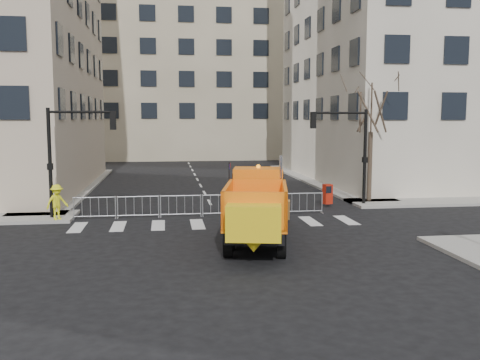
{
  "coord_description": "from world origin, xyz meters",
  "views": [
    {
      "loc": [
        -2.51,
        -18.97,
        4.87
      ],
      "look_at": [
        0.49,
        2.5,
        2.39
      ],
      "focal_mm": 40.0,
      "sensor_mm": 36.0,
      "label": 1
    }
  ],
  "objects": [
    {
      "name": "sidewalk_back",
      "position": [
        0.0,
        8.5,
        0.07
      ],
      "size": [
        64.0,
        5.0,
        0.15
      ],
      "primitive_type": "cube",
      "color": "gray",
      "rests_on": "ground"
    },
    {
      "name": "worker",
      "position": [
        -7.61,
        6.8,
        0.98
      ],
      "size": [
        1.23,
        1.15,
        1.67
      ],
      "primitive_type": "imported",
      "rotation": [
        0.0,
        0.0,
        0.66
      ],
      "color": "yellow",
      "rests_on": "sidewalk_back"
    },
    {
      "name": "street_tree",
      "position": [
        9.2,
        10.5,
        3.75
      ],
      "size": [
        3.0,
        3.0,
        7.5
      ],
      "primitive_type": null,
      "color": "#382B21",
      "rests_on": "ground"
    },
    {
      "name": "cop_c",
      "position": [
        0.9,
        4.38,
        0.98
      ],
      "size": [
        1.15,
        1.14,
        1.95
      ],
      "primitive_type": "imported",
      "rotation": [
        0.0,
        0.0,
        3.91
      ],
      "color": "black",
      "rests_on": "ground"
    },
    {
      "name": "traffic_light_right",
      "position": [
        8.5,
        9.5,
        2.7
      ],
      "size": [
        0.18,
        0.18,
        5.4
      ],
      "primitive_type": "cylinder",
      "color": "black",
      "rests_on": "ground"
    },
    {
      "name": "ground",
      "position": [
        0.0,
        0.0,
        0.0
      ],
      "size": [
        120.0,
        120.0,
        0.0
      ],
      "primitive_type": "plane",
      "color": "black",
      "rests_on": "ground"
    },
    {
      "name": "cop_b",
      "position": [
        1.75,
        5.47,
        0.9
      ],
      "size": [
        1.05,
        0.94,
        1.8
      ],
      "primitive_type": "imported",
      "rotation": [
        0.0,
        0.0,
        2.79
      ],
      "color": "black",
      "rests_on": "ground"
    },
    {
      "name": "building_far",
      "position": [
        0.0,
        52.0,
        12.0
      ],
      "size": [
        30.0,
        18.0,
        24.0
      ],
      "primitive_type": "cube",
      "color": "tan",
      "rests_on": "ground"
    },
    {
      "name": "cop_a",
      "position": [
        2.19,
        5.79,
        0.81
      ],
      "size": [
        0.66,
        0.5,
        1.62
      ],
      "primitive_type": "imported",
      "rotation": [
        0.0,
        0.0,
        3.36
      ],
      "color": "black",
      "rests_on": "ground"
    },
    {
      "name": "plow_truck",
      "position": [
        0.98,
        1.26,
        1.51
      ],
      "size": [
        4.05,
        9.03,
        3.39
      ],
      "rotation": [
        0.0,
        0.0,
        1.37
      ],
      "color": "black",
      "rests_on": "ground"
    },
    {
      "name": "traffic_light_left",
      "position": [
        -8.0,
        7.5,
        2.7
      ],
      "size": [
        0.18,
        0.18,
        5.4
      ],
      "primitive_type": "cylinder",
      "color": "black",
      "rests_on": "ground"
    },
    {
      "name": "newspaper_box",
      "position": [
        6.41,
        9.58,
        0.7
      ],
      "size": [
        0.54,
        0.5,
        1.1
      ],
      "primitive_type": "cube",
      "rotation": [
        0.0,
        0.0,
        0.27
      ],
      "color": "#B11E0D",
      "rests_on": "sidewalk_back"
    },
    {
      "name": "crowd_barriers",
      "position": [
        -0.75,
        7.6,
        0.55
      ],
      "size": [
        12.6,
        0.6,
        1.1
      ],
      "primitive_type": null,
      "color": "#9EA0A5",
      "rests_on": "ground"
    }
  ]
}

